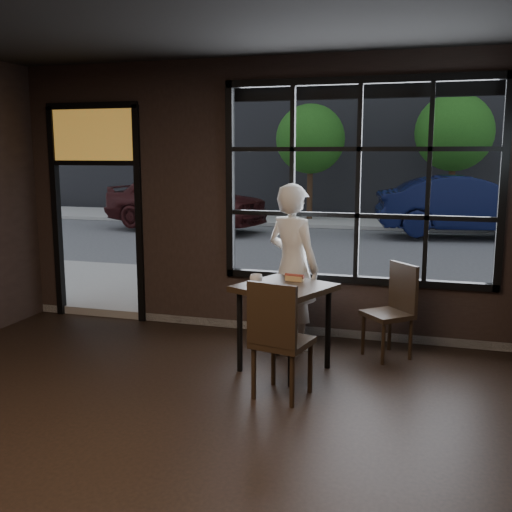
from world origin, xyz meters
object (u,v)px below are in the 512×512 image
(chair_near, at_px, (283,338))
(man, at_px, (293,267))
(navy_car, at_px, (468,205))
(cafe_table, at_px, (284,327))

(chair_near, distance_m, man, 1.42)
(chair_near, xyz_separation_m, navy_car, (2.05, 10.84, 0.30))
(man, bearing_deg, cafe_table, 124.48)
(cafe_table, xyz_separation_m, man, (-0.08, 0.71, 0.47))
(chair_near, distance_m, navy_car, 11.03)
(man, distance_m, navy_car, 9.76)
(chair_near, xyz_separation_m, man, (-0.22, 1.35, 0.38))
(cafe_table, distance_m, navy_car, 10.44)
(cafe_table, distance_m, chair_near, 0.66)
(navy_car, bearing_deg, chair_near, 159.09)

